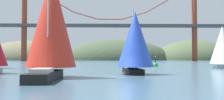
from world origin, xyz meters
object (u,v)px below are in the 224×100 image
at_px(sailboat_scarlet_sail, 51,21).
at_px(channel_buoy, 156,65).
at_px(sailboat_yellow_sail, 56,47).
at_px(sailboat_blue_spinnaker, 135,41).
at_px(sailboat_white_mainsail, 223,46).

bearing_deg(sailboat_scarlet_sail, channel_buoy, 59.11).
distance_m(sailboat_yellow_sail, sailboat_blue_spinnaker, 53.20).
relative_size(sailboat_white_mainsail, sailboat_scarlet_sail, 0.81).
height_order(sailboat_white_mainsail, sailboat_scarlet_sail, sailboat_scarlet_sail).
xyz_separation_m(sailboat_scarlet_sail, sailboat_blue_spinnaker, (9.44, 4.43, -1.76)).
bearing_deg(sailboat_blue_spinnaker, sailboat_scarlet_sail, -154.86).
relative_size(sailboat_scarlet_sail, sailboat_blue_spinnaker, 1.40).
distance_m(sailboat_white_mainsail, channel_buoy, 15.17).
bearing_deg(sailboat_yellow_sail, channel_buoy, -40.25).
bearing_deg(channel_buoy, sailboat_scarlet_sail, -120.89).
bearing_deg(sailboat_blue_spinnaker, sailboat_yellow_sail, 113.31).
relative_size(sailboat_blue_spinnaker, channel_buoy, 3.26).
relative_size(sailboat_white_mainsail, channel_buoy, 3.68).
xyz_separation_m(sailboat_blue_spinnaker, channel_buoy, (7.82, 24.41, -3.85)).
relative_size(sailboat_yellow_sail, channel_buoy, 4.46).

